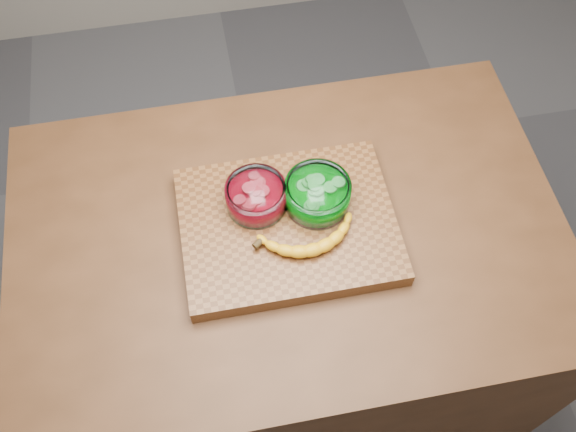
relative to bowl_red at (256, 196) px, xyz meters
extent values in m
plane|color=#56565B|center=(0.06, -0.05, -0.97)|extent=(3.50, 3.50, 0.00)
cube|color=#4F2E17|center=(0.06, -0.05, -0.52)|extent=(1.20, 0.80, 0.90)
cube|color=brown|center=(0.06, -0.05, -0.05)|extent=(0.45, 0.35, 0.04)
cylinder|color=white|center=(0.00, 0.00, 0.00)|extent=(0.13, 0.13, 0.06)
cylinder|color=red|center=(0.00, 0.00, -0.01)|extent=(0.11, 0.11, 0.03)
cylinder|color=#F44D5E|center=(0.00, 0.00, 0.02)|extent=(0.10, 0.10, 0.02)
cylinder|color=white|center=(0.13, -0.02, 0.00)|extent=(0.14, 0.14, 0.06)
cylinder|color=#00990E|center=(0.13, -0.02, -0.01)|extent=(0.12, 0.12, 0.04)
cylinder|color=#70ED6F|center=(0.13, -0.02, 0.02)|extent=(0.11, 0.11, 0.02)
camera|label=1|loc=(-0.07, -0.73, 1.12)|focal=40.00mm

